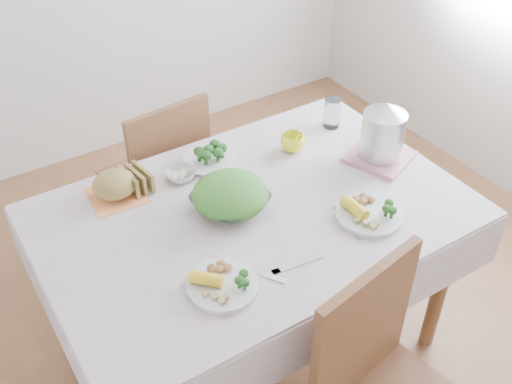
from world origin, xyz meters
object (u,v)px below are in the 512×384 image
dining_table (254,284)px  dinner_plate_right (369,214)px  chair_far (154,174)px  electric_kettle (383,133)px  yellow_mug (292,143)px  salad_bowl (230,202)px  dinner_plate_left (223,285)px

dining_table → dinner_plate_right: size_ratio=5.87×
chair_far → electric_kettle: bearing=124.9°
dining_table → yellow_mug: 0.59m
dinner_plate_right → yellow_mug: size_ratio=2.55×
dining_table → dinner_plate_right: (0.32, -0.25, 0.40)m
chair_far → salad_bowl: (-0.00, -0.72, 0.33)m
salad_bowl → yellow_mug: bearing=24.9°
chair_far → yellow_mug: (0.40, -0.54, 0.33)m
dinner_plate_left → yellow_mug: (0.61, 0.50, 0.03)m
chair_far → salad_bowl: 0.79m
chair_far → dinner_plate_right: (0.39, -1.02, 0.31)m
electric_kettle → chair_far: bearing=146.8°
salad_bowl → dinner_plate_right: bearing=-37.7°
dining_table → chair_far: 0.78m
dining_table → dinner_plate_left: (-0.28, -0.26, 0.40)m
dining_table → dinner_plate_right: dinner_plate_right is taller
dinner_plate_right → electric_kettle: 0.39m
chair_far → dinner_plate_left: chair_far is taller
dinner_plate_right → yellow_mug: bearing=88.5°
dinner_plate_right → chair_far: bearing=110.7°
dining_table → chair_far: bearing=95.0°
dinner_plate_left → yellow_mug: 0.79m
electric_kettle → dinner_plate_right: bearing=-121.2°
chair_far → dinner_plate_right: bearing=105.1°
dinner_plate_left → dinner_plate_right: bearing=1.4°
chair_far → dinner_plate_left: 1.10m
chair_far → salad_bowl: bearing=84.3°
dinner_plate_right → yellow_mug: (0.01, 0.48, 0.03)m
dining_table → dinner_plate_left: size_ratio=6.20×
salad_bowl → electric_kettle: (0.66, -0.05, 0.09)m
dining_table → salad_bowl: salad_bowl is taller
dinner_plate_right → electric_kettle: electric_kettle is taller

